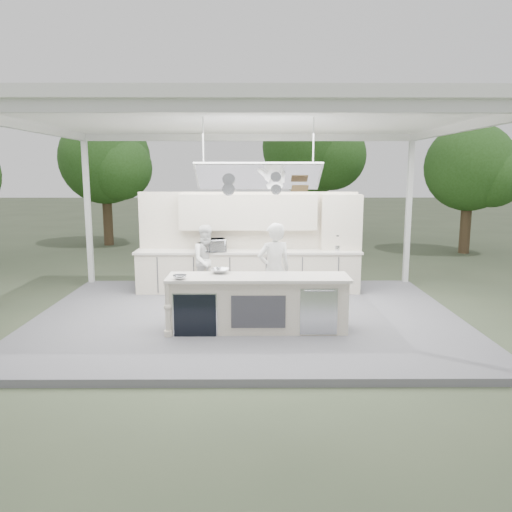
{
  "coord_description": "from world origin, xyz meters",
  "views": [
    {
      "loc": [
        0.12,
        -9.22,
        2.84
      ],
      "look_at": [
        0.17,
        0.4,
        1.19
      ],
      "focal_mm": 35.0,
      "sensor_mm": 36.0,
      "label": 1
    }
  ],
  "objects_px": {
    "back_counter": "(248,271)",
    "sous_chef": "(208,260)",
    "demo_island": "(257,303)",
    "head_chef": "(274,270)"
  },
  "relations": [
    {
      "from": "back_counter",
      "to": "sous_chef",
      "type": "bearing_deg",
      "value": -158.44
    },
    {
      "from": "demo_island",
      "to": "back_counter",
      "type": "distance_m",
      "value": 2.82
    },
    {
      "from": "demo_island",
      "to": "head_chef",
      "type": "distance_m",
      "value": 0.94
    },
    {
      "from": "demo_island",
      "to": "head_chef",
      "type": "bearing_deg",
      "value": 67.45
    },
    {
      "from": "sous_chef",
      "to": "demo_island",
      "type": "bearing_deg",
      "value": -88.83
    },
    {
      "from": "back_counter",
      "to": "sous_chef",
      "type": "height_order",
      "value": "sous_chef"
    },
    {
      "from": "head_chef",
      "to": "sous_chef",
      "type": "distance_m",
      "value": 2.18
    },
    {
      "from": "demo_island",
      "to": "head_chef",
      "type": "xyz_separation_m",
      "value": [
        0.33,
        0.78,
        0.42
      ]
    },
    {
      "from": "back_counter",
      "to": "sous_chef",
      "type": "relative_size",
      "value": 3.25
    },
    {
      "from": "demo_island",
      "to": "back_counter",
      "type": "relative_size",
      "value": 0.61
    }
  ]
}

